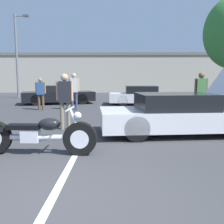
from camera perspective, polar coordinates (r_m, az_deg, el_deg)
ground_plane at (r=3.51m, az=-14.10°, el=-19.22°), size 80.00×80.00×0.00m
parking_stripe_middle at (r=5.60m, az=-7.85°, el=-8.69°), size 0.12×5.79×0.01m
far_building at (r=29.93m, az=-0.74°, el=9.13°), size 32.00×4.20×4.40m
light_pole at (r=21.97m, az=-20.78°, el=12.70°), size 1.21×0.28×6.63m
motorcycle at (r=5.43m, az=-16.86°, el=-5.06°), size 2.50×0.70×0.98m
show_car_hood_open at (r=7.38m, az=15.42°, el=-0.44°), size 4.69×2.26×2.02m
parked_car_mid_row at (r=15.28m, az=7.11°, el=3.72°), size 4.14×1.96×1.13m
parked_car_left_row at (r=16.01m, az=-12.22°, el=3.87°), size 4.69×3.02×1.15m
spectator_near_motorcycle at (r=12.63m, az=-8.66°, el=5.46°), size 0.52×0.24×1.84m
spectator_by_show_car at (r=10.43m, az=19.66°, el=4.57°), size 0.52×0.24×1.82m
spectator_midground at (r=7.77m, az=-10.74°, el=3.48°), size 0.52×0.23×1.72m
spectator_far_lot at (r=12.94m, az=-16.00°, el=4.59°), size 0.52×0.21×1.60m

